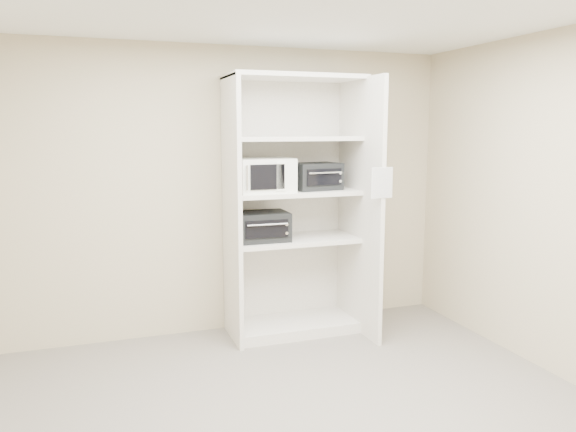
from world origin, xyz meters
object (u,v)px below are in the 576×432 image
object	(u,v)px
shelving_unit	(298,215)
toaster_oven_upper	(315,176)
microwave	(263,175)
toaster_oven_lower	(261,226)

from	to	relation	value
shelving_unit	toaster_oven_upper	bearing A→B (deg)	-3.85
shelving_unit	microwave	size ratio (longest dim) A/B	4.76
microwave	toaster_oven_upper	world-z (taller)	microwave
microwave	toaster_oven_lower	distance (m)	0.47
microwave	toaster_oven_lower	xyz separation A→B (m)	(-0.02, 0.00, -0.47)
toaster_oven_lower	microwave	bearing A→B (deg)	-5.22
shelving_unit	toaster_oven_lower	xyz separation A→B (m)	(-0.37, -0.03, -0.08)
microwave	toaster_oven_lower	size ratio (longest dim) A/B	1.07
shelving_unit	microwave	xyz separation A→B (m)	(-0.35, -0.04, 0.39)
toaster_oven_lower	shelving_unit	bearing A→B (deg)	6.32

